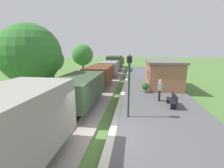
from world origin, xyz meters
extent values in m
plane|color=#517A38|center=(0.00, 0.00, 0.00)|extent=(160.00, 160.00, 0.00)
cube|color=#565659|center=(3.20, 0.00, 0.12)|extent=(6.00, 60.00, 0.25)
cube|color=silver|center=(0.40, 0.00, 0.25)|extent=(0.36, 60.00, 0.01)
cube|color=#9E9389|center=(-2.40, 0.00, 0.06)|extent=(3.80, 60.00, 0.12)
cube|color=slate|center=(-1.68, 0.00, 0.19)|extent=(0.07, 60.00, 0.14)
cube|color=slate|center=(-3.12, 0.00, 0.19)|extent=(0.07, 60.00, 0.14)
cylinder|color=black|center=(-2.40, -1.46, 0.68)|extent=(1.56, 0.84, 0.84)
cylinder|color=black|center=(-2.40, -0.30, 0.93)|extent=(0.20, 0.30, 0.20)
cube|color=#384C33|center=(-2.40, 3.35, 1.58)|extent=(2.50, 5.60, 1.60)
cube|color=black|center=(-2.40, 3.35, 0.93)|extent=(2.10, 5.15, 0.50)
cylinder|color=black|center=(-2.40, 5.14, 0.68)|extent=(1.56, 0.84, 0.84)
cylinder|color=black|center=(-2.40, 1.56, 0.68)|extent=(1.56, 0.84, 0.84)
cylinder|color=black|center=(-2.40, 6.30, 0.93)|extent=(0.20, 0.30, 0.20)
cylinder|color=black|center=(-2.40, 0.40, 0.93)|extent=(0.20, 0.30, 0.20)
cube|color=brown|center=(-2.40, 9.95, 1.58)|extent=(2.50, 5.60, 1.60)
cube|color=black|center=(-2.40, 9.95, 0.93)|extent=(2.10, 5.15, 0.50)
cylinder|color=black|center=(-2.40, 11.74, 0.68)|extent=(1.56, 0.84, 0.84)
cylinder|color=black|center=(-2.40, 8.16, 0.68)|extent=(1.56, 0.84, 0.84)
cylinder|color=black|center=(-2.40, 12.90, 0.93)|extent=(0.20, 0.30, 0.20)
cylinder|color=black|center=(-2.40, 7.00, 0.93)|extent=(0.20, 0.30, 0.20)
cube|color=gray|center=(-2.40, 16.55, 1.58)|extent=(2.50, 5.60, 1.60)
cube|color=black|center=(-2.40, 16.55, 0.93)|extent=(2.10, 5.15, 0.50)
cylinder|color=black|center=(-2.40, 18.34, 0.68)|extent=(1.56, 0.84, 0.84)
cylinder|color=black|center=(-2.40, 14.76, 0.68)|extent=(1.56, 0.84, 0.84)
cylinder|color=black|center=(-2.40, 19.50, 0.93)|extent=(0.20, 0.30, 0.20)
cylinder|color=black|center=(-2.40, 13.60, 0.93)|extent=(0.20, 0.30, 0.20)
cube|color=#384C33|center=(-2.40, 23.15, 1.88)|extent=(2.50, 5.60, 2.20)
cube|color=black|center=(-2.40, 23.15, 0.93)|extent=(2.10, 5.15, 0.50)
cylinder|color=black|center=(-2.40, 24.94, 0.68)|extent=(1.56, 0.84, 0.84)
cylinder|color=black|center=(-2.40, 21.36, 0.68)|extent=(1.56, 0.84, 0.84)
cylinder|color=black|center=(-2.40, 26.10, 0.93)|extent=(0.20, 0.30, 0.20)
cylinder|color=black|center=(-2.40, 20.20, 0.93)|extent=(0.20, 0.30, 0.20)
cube|color=brown|center=(-2.40, 29.75, 1.58)|extent=(2.50, 5.60, 1.60)
cube|color=black|center=(-2.40, 29.75, 0.93)|extent=(2.10, 5.15, 0.50)
cylinder|color=black|center=(-2.40, 31.54, 0.68)|extent=(1.56, 0.84, 0.84)
cylinder|color=black|center=(-2.40, 27.96, 0.68)|extent=(1.56, 0.84, 0.84)
cylinder|color=black|center=(-2.40, 32.70, 0.93)|extent=(0.20, 0.30, 0.20)
cylinder|color=black|center=(-2.40, 26.80, 0.93)|extent=(0.20, 0.30, 0.20)
cube|color=#9E6B4C|center=(4.40, 10.31, 1.55)|extent=(3.20, 5.50, 2.60)
cube|color=#66605B|center=(4.40, 10.31, 2.94)|extent=(3.50, 5.80, 0.18)
cube|color=black|center=(2.79, 9.21, 1.68)|extent=(0.03, 0.90, 0.80)
cube|color=black|center=(4.02, 4.12, 0.69)|extent=(0.42, 1.50, 0.04)
cube|color=black|center=(4.21, 4.12, 0.93)|extent=(0.04, 1.50, 0.45)
cube|color=black|center=(4.02, 3.52, 0.46)|extent=(0.38, 0.06, 0.42)
cube|color=black|center=(4.02, 4.72, 0.46)|extent=(0.38, 0.06, 0.42)
cylinder|color=black|center=(3.36, 5.16, 0.68)|extent=(0.15, 0.15, 0.86)
cylinder|color=black|center=(3.37, 5.32, 0.68)|extent=(0.15, 0.15, 0.86)
cube|color=#B2ADA8|center=(3.36, 5.24, 1.41)|extent=(0.26, 0.39, 0.60)
sphere|color=tan|center=(3.36, 5.24, 1.85)|extent=(0.22, 0.22, 0.22)
cylinder|color=slate|center=(2.45, 7.52, 0.42)|extent=(0.56, 0.56, 0.34)
sphere|color=#235B23|center=(2.45, 7.52, 0.85)|extent=(0.64, 0.64, 0.64)
cylinder|color=#193823|center=(1.09, 1.99, 1.85)|extent=(0.11, 0.11, 3.20)
cube|color=black|center=(1.09, 1.99, 3.63)|extent=(0.28, 0.28, 0.36)
sphere|color=#F2E5BF|center=(1.09, 1.99, 3.63)|extent=(0.20, 0.20, 0.20)
cone|color=#193823|center=(1.09, 1.99, 3.87)|extent=(0.20, 0.20, 0.16)
cylinder|color=#4C3823|center=(-6.58, 4.43, 1.03)|extent=(0.28, 0.28, 2.05)
sphere|color=#387A33|center=(-6.58, 4.43, 3.80)|extent=(4.66, 4.66, 4.66)
cylinder|color=#4C3823|center=(-9.00, 11.68, 0.90)|extent=(0.28, 0.28, 1.81)
sphere|color=#387A33|center=(-9.00, 11.68, 2.94)|extent=(3.01, 3.01, 3.01)
cylinder|color=#4C3823|center=(-6.70, 16.78, 1.07)|extent=(0.28, 0.28, 2.14)
sphere|color=#387A33|center=(-6.70, 16.78, 3.37)|extent=(3.28, 3.28, 3.28)
camera|label=1|loc=(1.33, -6.40, 4.15)|focal=24.19mm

